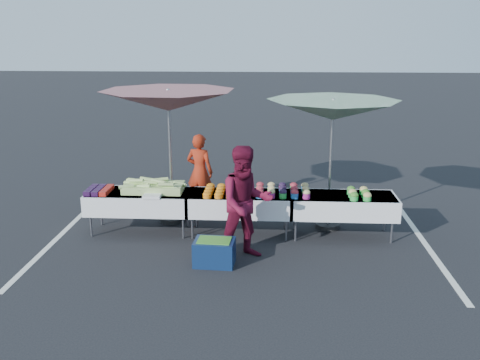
# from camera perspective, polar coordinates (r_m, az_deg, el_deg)

# --- Properties ---
(ground) EXTENTS (80.00, 80.00, 0.00)m
(ground) POSITION_cam_1_polar(r_m,az_deg,el_deg) (9.67, 0.00, -5.72)
(ground) COLOR black
(stripe_left) EXTENTS (0.10, 5.00, 0.00)m
(stripe_left) POSITION_cam_1_polar(r_m,az_deg,el_deg) (10.35, -18.06, -5.05)
(stripe_left) COLOR silver
(stripe_left) RESTS_ON ground
(stripe_right) EXTENTS (0.10, 5.00, 0.00)m
(stripe_right) POSITION_cam_1_polar(r_m,az_deg,el_deg) (10.02, 18.70, -5.80)
(stripe_right) COLOR silver
(stripe_right) RESTS_ON ground
(table_left) EXTENTS (1.86, 0.81, 0.75)m
(table_left) POSITION_cam_1_polar(r_m,az_deg,el_deg) (9.74, -10.64, -2.20)
(table_left) COLOR white
(table_left) RESTS_ON ground
(table_center) EXTENTS (1.86, 0.81, 0.75)m
(table_center) POSITION_cam_1_polar(r_m,az_deg,el_deg) (9.47, 0.00, -2.43)
(table_center) COLOR white
(table_center) RESTS_ON ground
(table_right) EXTENTS (1.86, 0.81, 0.75)m
(table_right) POSITION_cam_1_polar(r_m,az_deg,el_deg) (9.54, 10.86, -2.58)
(table_right) COLOR white
(table_right) RESTS_ON ground
(berry_punnets) EXTENTS (0.40, 0.54, 0.08)m
(berry_punnets) POSITION_cam_1_polar(r_m,az_deg,el_deg) (9.82, -14.81, -1.05)
(berry_punnets) COLOR black
(berry_punnets) RESTS_ON table_left
(corn_pile) EXTENTS (1.16, 0.57, 0.26)m
(corn_pile) POSITION_cam_1_polar(r_m,az_deg,el_deg) (9.65, -9.28, -0.71)
(corn_pile) COLOR #8FB55D
(corn_pile) RESTS_ON table_left
(plastic_bags) EXTENTS (0.30, 0.25, 0.05)m
(plastic_bags) POSITION_cam_1_polar(r_m,az_deg,el_deg) (9.34, -9.34, -1.68)
(plastic_bags) COLOR white
(plastic_bags) RESTS_ON table_left
(carrot_bowls) EXTENTS (0.75, 0.69, 0.11)m
(carrot_bowls) POSITION_cam_1_polar(r_m,az_deg,el_deg) (9.42, -1.52, -1.17)
(carrot_bowls) COLOR orange
(carrot_bowls) RESTS_ON table_center
(potato_cups) EXTENTS (0.94, 0.58, 0.16)m
(potato_cups) POSITION_cam_1_polar(r_m,az_deg,el_deg) (9.39, 4.58, -1.07)
(potato_cups) COLOR #276BB7
(potato_cups) RESTS_ON table_right
(bean_baskets) EXTENTS (0.36, 0.50, 0.15)m
(bean_baskets) POSITION_cam_1_polar(r_m,az_deg,el_deg) (9.42, 12.58, -1.40)
(bean_baskets) COLOR green
(bean_baskets) RESTS_ON table_right
(vendor) EXTENTS (0.65, 0.53, 1.55)m
(vendor) POSITION_cam_1_polar(r_m,az_deg,el_deg) (10.84, -4.31, 0.90)
(vendor) COLOR maroon
(vendor) RESTS_ON ground
(customer) EXTENTS (1.07, 0.94, 1.83)m
(customer) POSITION_cam_1_polar(r_m,az_deg,el_deg) (8.38, 0.62, -2.48)
(customer) COLOR #5B0D24
(customer) RESTS_ON ground
(umbrella_left) EXTENTS (3.15, 3.15, 2.52)m
(umbrella_left) POSITION_cam_1_polar(r_m,az_deg,el_deg) (9.83, -7.66, 8.29)
(umbrella_left) COLOR black
(umbrella_left) RESTS_ON ground
(umbrella_right) EXTENTS (2.44, 2.44, 2.39)m
(umbrella_right) POSITION_cam_1_polar(r_m,az_deg,el_deg) (9.55, 9.87, 7.27)
(umbrella_right) COLOR black
(umbrella_right) RESTS_ON ground
(storage_bin) EXTENTS (0.65, 0.49, 0.41)m
(storage_bin) POSITION_cam_1_polar(r_m,az_deg,el_deg) (8.38, -2.75, -7.64)
(storage_bin) COLOR #0D2044
(storage_bin) RESTS_ON ground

